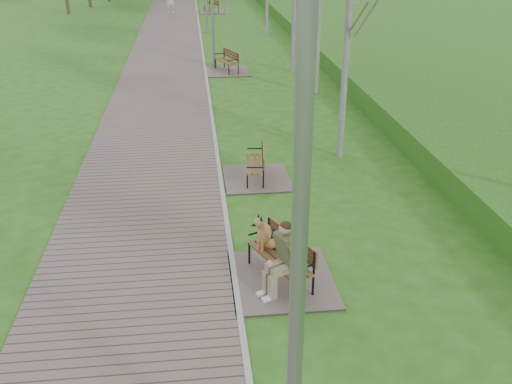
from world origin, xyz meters
TOP-DOWN VIEW (x-y plane):
  - ground at (0.00, 0.00)m, footprint 120.00×120.00m
  - walkway at (-1.75, 21.50)m, footprint 3.50×67.00m
  - kerb at (0.00, 21.50)m, footprint 0.10×67.00m
  - embankment at (12.00, 20.00)m, footprint 14.00×70.00m
  - bench_main at (0.73, 1.41)m, footprint 1.78×1.97m
  - bench_second at (0.85, 5.86)m, footprint 1.59×1.76m
  - bench_third at (0.89, 17.17)m, footprint 1.80×2.01m
  - bench_far at (1.02, 35.38)m, footprint 1.75×1.94m
  - lamp_post_near at (0.20, -2.99)m, footprint 0.23×0.23m
  - lamp_post_second at (0.40, 18.16)m, footprint 0.21×0.21m
  - pedestrian_near at (-1.88, 35.37)m, footprint 0.77×0.64m

SIDE VIEW (x-z plane):
  - ground at x=0.00m, z-range 0.00..0.00m
  - embankment at x=12.00m, z-range -0.80..0.80m
  - walkway at x=-1.75m, z-range 0.00..0.04m
  - kerb at x=0.00m, z-range 0.00..0.05m
  - bench_second at x=0.85m, z-range -0.31..0.66m
  - bench_far at x=1.02m, z-range -0.34..0.73m
  - bench_third at x=0.89m, z-range -0.35..0.76m
  - bench_main at x=0.73m, z-range -0.34..1.21m
  - pedestrian_near at x=-1.88m, z-range 0.00..1.83m
  - lamp_post_second at x=0.40m, z-range -0.18..5.20m
  - lamp_post_near at x=0.20m, z-range -0.19..5.67m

